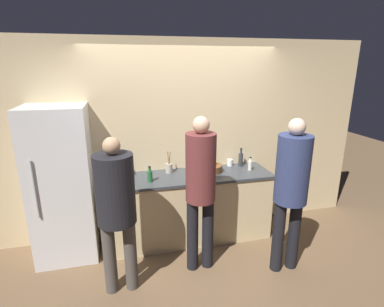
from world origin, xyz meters
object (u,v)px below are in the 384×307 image
person_right (291,183)px  bottle_clear (250,165)px  person_left (116,202)px  fruit_bowl (211,168)px  cup_white (230,163)px  utensil_crock (169,167)px  refrigerator (62,185)px  bottle_dark (241,159)px  person_center (201,184)px  bottle_green (150,176)px

person_right → bottle_clear: bearing=94.7°
person_left → fruit_bowl: size_ratio=5.58×
bottle_clear → cup_white: bottle_clear is taller
utensil_crock → bottle_clear: 1.09m
refrigerator → person_left: refrigerator is taller
bottle_dark → person_center: bearing=-134.7°
fruit_bowl → cup_white: fruit_bowl is taller
person_right → bottle_dark: size_ratio=6.77×
fruit_bowl → bottle_clear: (0.52, -0.07, 0.03)m
bottle_dark → utensil_crock: bearing=-178.6°
bottle_green → bottle_dark: bearing=12.3°
bottle_dark → bottle_clear: bottle_dark is taller
person_center → person_right: (0.94, -0.25, 0.01)m
fruit_bowl → bottle_clear: bottle_clear is taller
person_left → utensil_crock: bearing=54.3°
bottle_green → bottle_dark: bottle_dark is taller
person_left → person_center: bearing=9.8°
bottle_clear → cup_white: bearing=129.2°
bottle_green → cup_white: 1.20m
cup_white → bottle_green: bearing=-164.1°
refrigerator → person_left: size_ratio=1.12×
person_left → person_right: size_ratio=0.94×
person_right → bottle_dark: person_right is taller
refrigerator → utensil_crock: 1.30m
person_center → person_right: 0.97m
person_center → bottle_clear: 1.07m
person_left → bottle_green: size_ratio=8.33×
bottle_clear → cup_white: 0.31m
bottle_green → utensil_crock: bearing=42.8°
refrigerator → person_right: 2.60m
refrigerator → person_left: 1.00m
utensil_crock → bottle_dark: utensil_crock is taller
person_right → cup_white: (-0.27, 1.11, -0.10)m
person_center → bottle_dark: size_ratio=6.84×
utensil_crock → person_left: bearing=-125.7°
refrigerator → bottle_clear: refrigerator is taller
bottle_clear → fruit_bowl: bearing=172.0°
bottle_dark → cup_white: 0.16m
refrigerator → cup_white: size_ratio=19.85×
person_right → person_left: bearing=176.9°
bottle_clear → cup_white: size_ratio=2.02×
person_left → person_center: 0.90m
bottle_green → cup_white: (1.16, 0.33, -0.03)m
person_right → cup_white: bearing=103.5°
bottle_green → person_left: bearing=-120.3°
fruit_bowl → refrigerator: bearing=-178.2°
person_right → utensil_crock: size_ratio=6.07×
refrigerator → cup_white: refrigerator is taller
person_center → person_right: size_ratio=1.01×
refrigerator → person_left: bearing=-52.2°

